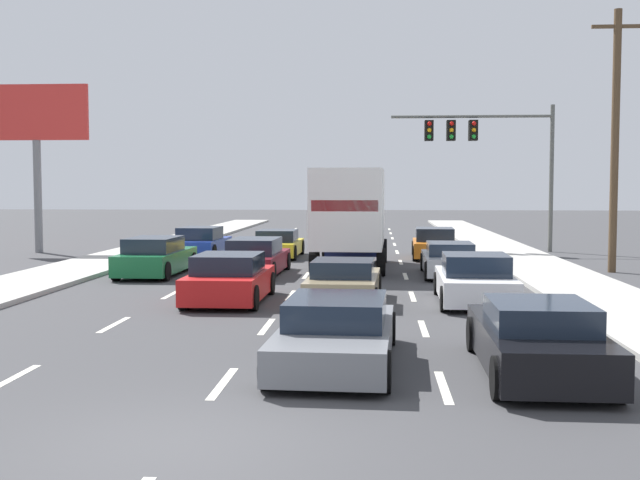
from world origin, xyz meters
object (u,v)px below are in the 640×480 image
at_px(car_green, 156,257).
at_px(box_truck, 351,213).
at_px(car_tan, 344,283).
at_px(car_yellow, 278,245).
at_px(car_white, 475,281).
at_px(roadside_billboard, 36,130).
at_px(car_maroon, 256,258).
at_px(traffic_signal_mast, 478,140).
at_px(car_gray, 337,333).
at_px(car_blue, 201,243).
at_px(car_silver, 449,260).
at_px(car_black, 537,340).
at_px(car_red, 229,280).
at_px(car_orange, 434,244).
at_px(utility_pole_mid, 615,138).

xyz_separation_m(car_green, box_truck, (6.66, 2.10, 1.46)).
height_order(box_truck, car_tan, box_truck).
xyz_separation_m(car_yellow, car_white, (6.79, -13.10, 0.04)).
height_order(car_white, roadside_billboard, roadside_billboard).
relative_size(car_maroon, traffic_signal_mast, 0.62).
height_order(car_gray, traffic_signal_mast, traffic_signal_mast).
bearing_deg(car_blue, car_yellow, -4.31).
relative_size(car_silver, car_black, 0.97).
bearing_deg(box_truck, car_red, -109.65).
bearing_deg(car_blue, car_black, -64.28).
xyz_separation_m(car_tan, car_white, (3.42, 0.38, 0.04)).
xyz_separation_m(car_silver, traffic_signal_mast, (2.25, 10.44, 4.68)).
bearing_deg(car_orange, car_gray, -98.87).
bearing_deg(car_yellow, car_white, -62.61).
xyz_separation_m(car_green, car_white, (10.16, -5.95, -0.03)).
bearing_deg(car_red, utility_pole_mid, 33.60).
distance_m(car_green, car_tan, 9.25).
distance_m(car_green, car_yellow, 7.91).
xyz_separation_m(car_gray, car_white, (3.27, 7.37, 0.05)).
height_order(car_maroon, car_tan, car_maroon).
xyz_separation_m(car_silver, roadside_billboard, (-18.09, 8.42, 5.10)).
bearing_deg(car_black, car_yellow, 107.97).
height_order(car_maroon, box_truck, box_truck).
bearing_deg(car_gray, roadside_billboard, 123.88).
distance_m(box_truck, car_white, 8.90).
relative_size(car_orange, roadside_billboard, 0.53).
distance_m(car_white, car_black, 7.87).
height_order(car_yellow, utility_pole_mid, utility_pole_mid).
bearing_deg(car_black, roadside_billboard, 128.71).
xyz_separation_m(car_green, car_orange, (10.09, 7.19, -0.02)).
xyz_separation_m(car_red, utility_pole_mid, (12.28, 8.16, 4.16)).
bearing_deg(car_green, car_red, -58.98).
height_order(car_green, car_yellow, car_green).
xyz_separation_m(car_blue, car_red, (3.77, -13.58, 0.01)).
relative_size(car_blue, car_maroon, 0.89).
height_order(car_yellow, car_black, car_black).
bearing_deg(car_orange, car_blue, 178.73).
bearing_deg(box_truck, car_tan, -89.45).
relative_size(car_yellow, car_red, 1.03).
height_order(car_blue, traffic_signal_mast, traffic_signal_mast).
bearing_deg(traffic_signal_mast, car_maroon, -129.93).
bearing_deg(car_black, utility_pole_mid, 69.79).
relative_size(car_gray, car_black, 1.05).
bearing_deg(car_yellow, car_maroon, -89.40).
height_order(car_white, car_black, car_white).
bearing_deg(car_tan, car_gray, -88.80).
relative_size(car_orange, car_white, 0.95).
relative_size(car_maroon, roadside_billboard, 0.61).
xyz_separation_m(car_red, car_gray, (3.18, -7.15, -0.06)).
bearing_deg(roadside_billboard, box_truck, -24.75).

